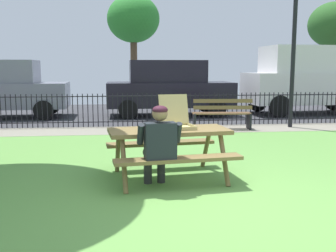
{
  "coord_description": "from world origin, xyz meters",
  "views": [
    {
      "loc": [
        -1.07,
        -4.56,
        1.69
      ],
      "look_at": [
        -0.37,
        1.7,
        0.75
      ],
      "focal_mm": 41.86,
      "sensor_mm": 36.0,
      "label": 1
    }
  ],
  "objects_px": {
    "pizza_box_open": "(177,122)",
    "park_bench_center": "(222,114)",
    "adult_at_table": "(159,143)",
    "far_tree_midleft": "(133,20)",
    "parked_car_left": "(0,88)",
    "parked_car_right": "(310,78)",
    "picnic_table_foreground": "(169,140)",
    "lamp_post_walkway": "(294,37)",
    "far_tree_center": "(333,27)",
    "parked_car_center": "(169,87)"
  },
  "relations": [
    {
      "from": "parked_car_center",
      "to": "parked_car_right",
      "type": "bearing_deg",
      "value": 0.01
    },
    {
      "from": "parked_car_left",
      "to": "parked_car_right",
      "type": "distance_m",
      "value": 10.97
    },
    {
      "from": "parked_car_center",
      "to": "picnic_table_foreground",
      "type": "bearing_deg",
      "value": -96.51
    },
    {
      "from": "parked_car_left",
      "to": "park_bench_center",
      "type": "bearing_deg",
      "value": -25.99
    },
    {
      "from": "parked_car_center",
      "to": "far_tree_midleft",
      "type": "relative_size",
      "value": 0.86
    },
    {
      "from": "pizza_box_open",
      "to": "parked_car_right",
      "type": "relative_size",
      "value": 0.13
    },
    {
      "from": "far_tree_midleft",
      "to": "park_bench_center",
      "type": "bearing_deg",
      "value": -76.46
    },
    {
      "from": "parked_car_right",
      "to": "parked_car_left",
      "type": "bearing_deg",
      "value": -179.99
    },
    {
      "from": "parked_car_left",
      "to": "far_tree_midleft",
      "type": "relative_size",
      "value": 0.87
    },
    {
      "from": "pizza_box_open",
      "to": "far_tree_center",
      "type": "relative_size",
      "value": 0.12
    },
    {
      "from": "park_bench_center",
      "to": "parked_car_center",
      "type": "xyz_separation_m",
      "value": [
        -1.08,
        3.33,
        0.59
      ]
    },
    {
      "from": "picnic_table_foreground",
      "to": "parked_car_center",
      "type": "distance_m",
      "value": 8.04
    },
    {
      "from": "parked_car_center",
      "to": "adult_at_table",
      "type": "bearing_deg",
      "value": -97.44
    },
    {
      "from": "picnic_table_foreground",
      "to": "park_bench_center",
      "type": "distance_m",
      "value": 5.06
    },
    {
      "from": "park_bench_center",
      "to": "parked_car_right",
      "type": "xyz_separation_m",
      "value": [
        4.14,
        3.33,
        0.89
      ]
    },
    {
      "from": "far_tree_center",
      "to": "parked_car_center",
      "type": "bearing_deg",
      "value": -148.0
    },
    {
      "from": "picnic_table_foreground",
      "to": "far_tree_midleft",
      "type": "relative_size",
      "value": 0.38
    },
    {
      "from": "picnic_table_foreground",
      "to": "pizza_box_open",
      "type": "xyz_separation_m",
      "value": [
        0.13,
        0.1,
        0.27
      ]
    },
    {
      "from": "parked_car_right",
      "to": "adult_at_table",
      "type": "bearing_deg",
      "value": -126.68
    },
    {
      "from": "park_bench_center",
      "to": "far_tree_center",
      "type": "bearing_deg",
      "value": 48.38
    },
    {
      "from": "picnic_table_foreground",
      "to": "parked_car_right",
      "type": "bearing_deg",
      "value": 52.44
    },
    {
      "from": "picnic_table_foreground",
      "to": "pizza_box_open",
      "type": "relative_size",
      "value": 3.22
    },
    {
      "from": "parked_car_left",
      "to": "far_tree_center",
      "type": "distance_m",
      "value": 16.12
    },
    {
      "from": "park_bench_center",
      "to": "parked_car_center",
      "type": "bearing_deg",
      "value": 108.03
    },
    {
      "from": "parked_car_center",
      "to": "lamp_post_walkway",
      "type": "bearing_deg",
      "value": -44.99
    },
    {
      "from": "far_tree_midleft",
      "to": "far_tree_center",
      "type": "xyz_separation_m",
      "value": [
        10.18,
        0.0,
        -0.21
      ]
    },
    {
      "from": "park_bench_center",
      "to": "parked_car_right",
      "type": "height_order",
      "value": "parked_car_right"
    },
    {
      "from": "pizza_box_open",
      "to": "far_tree_midleft",
      "type": "relative_size",
      "value": 0.12
    },
    {
      "from": "adult_at_table",
      "to": "parked_car_center",
      "type": "xyz_separation_m",
      "value": [
        1.11,
        8.5,
        0.35
      ]
    },
    {
      "from": "adult_at_table",
      "to": "far_tree_center",
      "type": "height_order",
      "value": "far_tree_center"
    },
    {
      "from": "picnic_table_foreground",
      "to": "far_tree_midleft",
      "type": "bearing_deg",
      "value": 90.74
    },
    {
      "from": "pizza_box_open",
      "to": "adult_at_table",
      "type": "distance_m",
      "value": 0.74
    },
    {
      "from": "picnic_table_foreground",
      "to": "far_tree_center",
      "type": "relative_size",
      "value": 0.39
    },
    {
      "from": "lamp_post_walkway",
      "to": "park_bench_center",
      "type": "bearing_deg",
      "value": -174.64
    },
    {
      "from": "pizza_box_open",
      "to": "picnic_table_foreground",
      "type": "bearing_deg",
      "value": -141.43
    },
    {
      "from": "adult_at_table",
      "to": "far_tree_midleft",
      "type": "distance_m",
      "value": 14.56
    },
    {
      "from": "pizza_box_open",
      "to": "parked_car_right",
      "type": "distance_m",
      "value": 9.91
    },
    {
      "from": "lamp_post_walkway",
      "to": "parked_car_center",
      "type": "xyz_separation_m",
      "value": [
        -3.14,
        3.14,
        -1.53
      ]
    },
    {
      "from": "far_tree_midleft",
      "to": "far_tree_center",
      "type": "distance_m",
      "value": 10.18
    },
    {
      "from": "parked_car_left",
      "to": "picnic_table_foreground",
      "type": "bearing_deg",
      "value": -58.76
    },
    {
      "from": "parked_car_left",
      "to": "parked_car_right",
      "type": "bearing_deg",
      "value": 0.01
    },
    {
      "from": "lamp_post_walkway",
      "to": "parked_car_left",
      "type": "xyz_separation_m",
      "value": [
        -8.89,
        3.14,
        -1.53
      ]
    },
    {
      "from": "picnic_table_foreground",
      "to": "parked_car_center",
      "type": "bearing_deg",
      "value": 83.49
    },
    {
      "from": "parked_car_center",
      "to": "far_tree_center",
      "type": "height_order",
      "value": "far_tree_center"
    },
    {
      "from": "parked_car_center",
      "to": "parked_car_right",
      "type": "xyz_separation_m",
      "value": [
        5.22,
        0.0,
        0.3
      ]
    },
    {
      "from": "adult_at_table",
      "to": "far_tree_midleft",
      "type": "height_order",
      "value": "far_tree_midleft"
    },
    {
      "from": "park_bench_center",
      "to": "far_tree_midleft",
      "type": "height_order",
      "value": "far_tree_midleft"
    },
    {
      "from": "pizza_box_open",
      "to": "park_bench_center",
      "type": "height_order",
      "value": "pizza_box_open"
    },
    {
      "from": "lamp_post_walkway",
      "to": "parked_car_right",
      "type": "distance_m",
      "value": 3.96
    },
    {
      "from": "pizza_box_open",
      "to": "lamp_post_walkway",
      "type": "distance_m",
      "value": 6.37
    }
  ]
}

